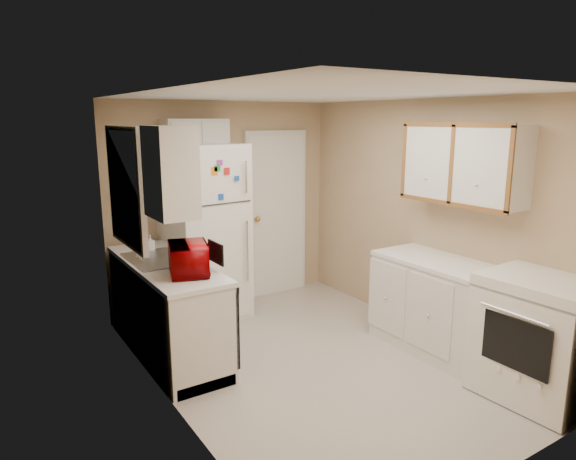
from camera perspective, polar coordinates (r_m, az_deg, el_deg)
floor at (r=4.94m, az=3.25°, el=-14.23°), size 3.80×3.80×0.00m
ceiling at (r=4.42m, az=3.63°, el=14.83°), size 3.80×3.80×0.00m
wall_left at (r=3.89m, az=-13.47°, el=-2.97°), size 3.80×3.80×0.00m
wall_right at (r=5.46m, az=15.38°, el=1.27°), size 3.80×3.80×0.00m
wall_back at (r=6.14m, az=-7.11°, el=2.79°), size 2.80×2.80×0.00m
wall_front at (r=3.26m, az=23.71°, el=-6.69°), size 2.80×2.80×0.00m
left_counter at (r=5.03m, az=-13.27°, el=-8.46°), size 0.60×1.80×0.90m
dishwasher at (r=4.59m, az=-7.26°, el=-9.70°), size 0.03×0.58×0.72m
sink at (r=5.03m, az=-14.08°, el=-3.55°), size 0.54×0.74×0.16m
microwave at (r=4.46m, az=-10.96°, el=-2.92°), size 0.52×0.38×0.31m
soap_bottle at (r=5.31m, az=-15.09°, el=-1.22°), size 0.07×0.08×0.16m
window_blinds at (r=4.82m, az=-17.47°, el=4.54°), size 0.10×0.98×1.08m
upper_cabinet_left at (r=4.04m, az=-12.93°, el=6.27°), size 0.30×0.45×0.70m
refrigerator at (r=5.76m, az=-9.37°, el=-0.23°), size 0.87×0.85×1.94m
cabinet_over_fridge at (r=5.76m, az=-10.30°, el=10.08°), size 0.70×0.30×0.40m
interior_door at (r=6.46m, az=-1.32°, el=1.74°), size 0.86×0.06×2.08m
right_counter at (r=4.95m, az=19.47°, el=-9.18°), size 0.60×2.00×0.90m
stove at (r=4.59m, az=25.92°, el=-10.73°), size 0.71×0.86×1.01m
upper_cabinet_right at (r=4.95m, az=18.92°, el=6.97°), size 0.30×1.20×0.70m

